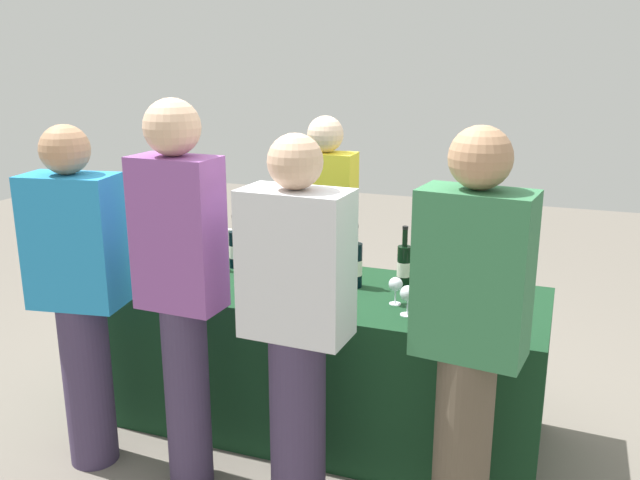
{
  "coord_description": "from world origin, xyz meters",
  "views": [
    {
      "loc": [
        1.13,
        -3.04,
        1.92
      ],
      "look_at": [
        0.0,
        0.0,
        1.02
      ],
      "focal_mm": 38.08,
      "sensor_mm": 36.0,
      "label": 1
    }
  ],
  "objects_px": {
    "wine_bottle_1": "(235,249)",
    "wine_glass_1": "(255,276)",
    "wine_bottle_6": "(404,266)",
    "menu_board": "(235,281)",
    "wine_bottle_7": "(441,275)",
    "wine_glass_3": "(408,294)",
    "wine_bottle_4": "(326,261)",
    "wine_bottle_2": "(273,256)",
    "server_pouring": "(325,236)",
    "guest_3": "(469,334)",
    "wine_bottle_0": "(206,250)",
    "guest_2": "(297,320)",
    "guest_1": "(181,283)",
    "wine_glass_2": "(396,285)",
    "guest_0": "(79,290)",
    "wine_bottle_5": "(355,264)",
    "wine_bottle_3": "(312,256)",
    "wine_glass_0": "(198,261)"
  },
  "relations": [
    {
      "from": "guest_1",
      "to": "guest_0",
      "type": "bearing_deg",
      "value": -177.24
    },
    {
      "from": "wine_bottle_0",
      "to": "guest_2",
      "type": "relative_size",
      "value": 0.18
    },
    {
      "from": "wine_bottle_5",
      "to": "guest_2",
      "type": "distance_m",
      "value": 0.74
    },
    {
      "from": "wine_bottle_2",
      "to": "server_pouring",
      "type": "xyz_separation_m",
      "value": [
        0.1,
        0.54,
        -0.02
      ]
    },
    {
      "from": "server_pouring",
      "to": "guest_2",
      "type": "distance_m",
      "value": 1.35
    },
    {
      "from": "wine_bottle_2",
      "to": "guest_0",
      "type": "height_order",
      "value": "guest_0"
    },
    {
      "from": "wine_bottle_4",
      "to": "guest_0",
      "type": "bearing_deg",
      "value": -138.73
    },
    {
      "from": "server_pouring",
      "to": "guest_3",
      "type": "bearing_deg",
      "value": 127.52
    },
    {
      "from": "wine_bottle_1",
      "to": "guest_2",
      "type": "height_order",
      "value": "guest_2"
    },
    {
      "from": "wine_bottle_1",
      "to": "wine_glass_1",
      "type": "distance_m",
      "value": 0.45
    },
    {
      "from": "wine_bottle_6",
      "to": "wine_bottle_2",
      "type": "bearing_deg",
      "value": -175.15
    },
    {
      "from": "wine_bottle_1",
      "to": "guest_3",
      "type": "distance_m",
      "value": 1.62
    },
    {
      "from": "wine_bottle_2",
      "to": "guest_2",
      "type": "bearing_deg",
      "value": -59.42
    },
    {
      "from": "wine_bottle_2",
      "to": "wine_bottle_7",
      "type": "height_order",
      "value": "wine_bottle_7"
    },
    {
      "from": "wine_glass_1",
      "to": "guest_0",
      "type": "distance_m",
      "value": 0.82
    },
    {
      "from": "wine_bottle_0",
      "to": "guest_2",
      "type": "bearing_deg",
      "value": -41.53
    },
    {
      "from": "wine_bottle_7",
      "to": "wine_glass_3",
      "type": "xyz_separation_m",
      "value": [
        -0.1,
        -0.28,
        -0.01
      ]
    },
    {
      "from": "wine_glass_3",
      "to": "guest_0",
      "type": "distance_m",
      "value": 1.5
    },
    {
      "from": "wine_bottle_1",
      "to": "wine_bottle_4",
      "type": "relative_size",
      "value": 0.98
    },
    {
      "from": "wine_bottle_2",
      "to": "menu_board",
      "type": "bearing_deg",
      "value": 128.47
    },
    {
      "from": "wine_glass_0",
      "to": "menu_board",
      "type": "relative_size",
      "value": 0.19
    },
    {
      "from": "wine_glass_3",
      "to": "guest_1",
      "type": "distance_m",
      "value": 1.0
    },
    {
      "from": "guest_2",
      "to": "wine_bottle_2",
      "type": "bearing_deg",
      "value": 123.12
    },
    {
      "from": "wine_bottle_2",
      "to": "wine_glass_3",
      "type": "xyz_separation_m",
      "value": [
        0.81,
        -0.31,
        -0.01
      ]
    },
    {
      "from": "wine_bottle_2",
      "to": "guest_2",
      "type": "height_order",
      "value": "guest_2"
    },
    {
      "from": "wine_bottle_6",
      "to": "wine_bottle_7",
      "type": "bearing_deg",
      "value": -23.02
    },
    {
      "from": "wine_bottle_0",
      "to": "guest_1",
      "type": "bearing_deg",
      "value": -67.64
    },
    {
      "from": "wine_bottle_2",
      "to": "menu_board",
      "type": "relative_size",
      "value": 0.41
    },
    {
      "from": "server_pouring",
      "to": "guest_2",
      "type": "bearing_deg",
      "value": 103.91
    },
    {
      "from": "wine_glass_1",
      "to": "wine_bottle_1",
      "type": "bearing_deg",
      "value": 129.64
    },
    {
      "from": "wine_bottle_1",
      "to": "wine_glass_2",
      "type": "xyz_separation_m",
      "value": [
        0.97,
        -0.25,
        -0.01
      ]
    },
    {
      "from": "wine_glass_3",
      "to": "wine_bottle_1",
      "type": "bearing_deg",
      "value": 160.84
    },
    {
      "from": "wine_bottle_4",
      "to": "wine_bottle_2",
      "type": "bearing_deg",
      "value": -177.61
    },
    {
      "from": "wine_glass_0",
      "to": "guest_2",
      "type": "relative_size",
      "value": 0.09
    },
    {
      "from": "wine_bottle_1",
      "to": "guest_3",
      "type": "xyz_separation_m",
      "value": [
        1.39,
        -0.82,
        0.04
      ]
    },
    {
      "from": "wine_bottle_1",
      "to": "menu_board",
      "type": "relative_size",
      "value": 0.4
    },
    {
      "from": "wine_bottle_1",
      "to": "wine_bottle_5",
      "type": "relative_size",
      "value": 0.91
    },
    {
      "from": "server_pouring",
      "to": "guest_0",
      "type": "bearing_deg",
      "value": 60.51
    },
    {
      "from": "wine_bottle_2",
      "to": "wine_bottle_3",
      "type": "xyz_separation_m",
      "value": [
        0.21,
        0.05,
        0.0
      ]
    },
    {
      "from": "wine_bottle_6",
      "to": "menu_board",
      "type": "relative_size",
      "value": 0.43
    },
    {
      "from": "menu_board",
      "to": "guest_3",
      "type": "bearing_deg",
      "value": -29.14
    },
    {
      "from": "guest_1",
      "to": "wine_glass_2",
      "type": "bearing_deg",
      "value": 38.8
    },
    {
      "from": "wine_bottle_7",
      "to": "wine_glass_3",
      "type": "bearing_deg",
      "value": -108.86
    },
    {
      "from": "server_pouring",
      "to": "guest_3",
      "type": "relative_size",
      "value": 0.93
    },
    {
      "from": "wine_glass_0",
      "to": "menu_board",
      "type": "distance_m",
      "value": 1.24
    },
    {
      "from": "server_pouring",
      "to": "guest_3",
      "type": "xyz_separation_m",
      "value": [
        1.04,
        -1.3,
        0.05
      ]
    },
    {
      "from": "guest_2",
      "to": "guest_3",
      "type": "height_order",
      "value": "guest_3"
    },
    {
      "from": "wine_glass_0",
      "to": "guest_3",
      "type": "height_order",
      "value": "guest_3"
    },
    {
      "from": "wine_glass_0",
      "to": "wine_bottle_2",
      "type": "bearing_deg",
      "value": 30.29
    },
    {
      "from": "wine_bottle_0",
      "to": "menu_board",
      "type": "xyz_separation_m",
      "value": [
        -0.31,
        0.9,
        -0.5
      ]
    }
  ]
}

